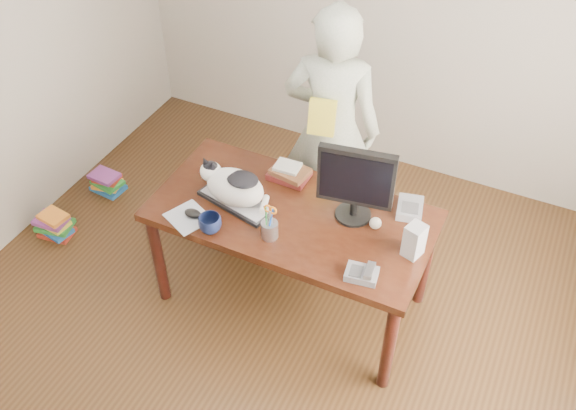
# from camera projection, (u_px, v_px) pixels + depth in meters

# --- Properties ---
(room) EXTENTS (4.50, 4.50, 4.50)m
(room) POSITION_uv_depth(u_px,v_px,m) (234.00, 197.00, 2.83)
(room) COLOR black
(room) RESTS_ON ground
(desk) EXTENTS (1.60, 0.80, 0.75)m
(desk) POSITION_uv_depth(u_px,v_px,m) (297.00, 223.00, 3.78)
(desk) COLOR black
(desk) RESTS_ON ground
(keyboard) EXTENTS (0.49, 0.27, 0.03)m
(keyboard) POSITION_uv_depth(u_px,v_px,m) (236.00, 201.00, 3.68)
(keyboard) COLOR black
(keyboard) RESTS_ON desk
(cat) EXTENTS (0.45, 0.29, 0.26)m
(cat) POSITION_uv_depth(u_px,v_px,m) (233.00, 185.00, 3.61)
(cat) COLOR white
(cat) RESTS_ON keyboard
(monitor) EXTENTS (0.42, 0.24, 0.47)m
(monitor) POSITION_uv_depth(u_px,v_px,m) (356.00, 181.00, 3.42)
(monitor) COLOR black
(monitor) RESTS_ON desk
(pen_cup) EXTENTS (0.10, 0.10, 0.23)m
(pen_cup) POSITION_uv_depth(u_px,v_px,m) (270.00, 228.00, 3.45)
(pen_cup) COLOR #9A9A9F
(pen_cup) RESTS_ON desk
(mousepad) EXTENTS (0.29, 0.28, 0.01)m
(mousepad) POSITION_uv_depth(u_px,v_px,m) (188.00, 217.00, 3.60)
(mousepad) COLOR silver
(mousepad) RESTS_ON desk
(mouse) EXTENTS (0.12, 0.10, 0.04)m
(mouse) POSITION_uv_depth(u_px,v_px,m) (193.00, 213.00, 3.59)
(mouse) COLOR black
(mouse) RESTS_ON mousepad
(coffee_mug) EXTENTS (0.17, 0.17, 0.10)m
(coffee_mug) POSITION_uv_depth(u_px,v_px,m) (210.00, 224.00, 3.49)
(coffee_mug) COLOR black
(coffee_mug) RESTS_ON desk
(phone) EXTENTS (0.18, 0.16, 0.08)m
(phone) POSITION_uv_depth(u_px,v_px,m) (362.00, 273.00, 3.26)
(phone) COLOR slate
(phone) RESTS_ON desk
(speaker) EXTENTS (0.11, 0.12, 0.20)m
(speaker) POSITION_uv_depth(u_px,v_px,m) (414.00, 240.00, 3.33)
(speaker) COLOR #A8A9AB
(speaker) RESTS_ON desk
(baseball) EXTENTS (0.07, 0.07, 0.07)m
(baseball) POSITION_uv_depth(u_px,v_px,m) (375.00, 223.00, 3.52)
(baseball) COLOR white
(baseball) RESTS_ON desk
(book_stack) EXTENTS (0.25, 0.19, 0.09)m
(book_stack) POSITION_uv_depth(u_px,v_px,m) (289.00, 173.00, 3.83)
(book_stack) COLOR #521715
(book_stack) RESTS_ON desk
(calculator) EXTENTS (0.18, 0.21, 0.06)m
(calculator) POSITION_uv_depth(u_px,v_px,m) (410.00, 208.00, 3.62)
(calculator) COLOR slate
(calculator) RESTS_ON desk
(person) EXTENTS (0.69, 0.52, 1.70)m
(person) POSITION_uv_depth(u_px,v_px,m) (332.00, 130.00, 4.05)
(person) COLOR silver
(person) RESTS_ON ground
(held_book) EXTENTS (0.18, 0.12, 0.22)m
(held_book) POSITION_uv_depth(u_px,v_px,m) (322.00, 117.00, 3.80)
(held_book) COLOR yellow
(held_book) RESTS_ON person
(book_pile_a) EXTENTS (0.27, 0.22, 0.18)m
(book_pile_a) POSITION_uv_depth(u_px,v_px,m) (55.00, 225.00, 4.51)
(book_pile_a) COLOR #A82918
(book_pile_a) RESTS_ON ground
(book_pile_b) EXTENTS (0.26, 0.20, 0.15)m
(book_pile_b) POSITION_uv_depth(u_px,v_px,m) (107.00, 182.00, 4.87)
(book_pile_b) COLOR #1A569E
(book_pile_b) RESTS_ON ground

